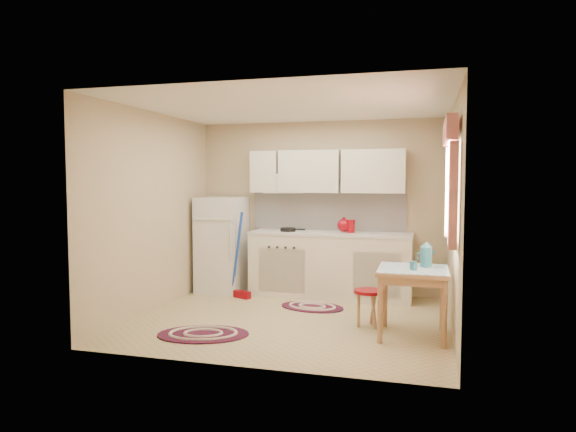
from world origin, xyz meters
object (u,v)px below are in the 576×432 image
object	(u,v)px
fridge	(222,244)
base_cabinets	(330,266)
table	(413,303)
stool	(368,308)

from	to	relation	value
fridge	base_cabinets	bearing A→B (deg)	1.76
fridge	base_cabinets	size ratio (longest dim) A/B	0.62
table	fridge	bearing A→B (deg)	151.05
base_cabinets	stool	bearing A→B (deg)	-63.05
base_cabinets	table	distance (m)	1.98
base_cabinets	stool	size ratio (longest dim) A/B	5.36
table	stool	distance (m)	0.56
fridge	stool	world-z (taller)	fridge
base_cabinets	table	bearing A→B (deg)	-53.68
base_cabinets	table	xyz separation A→B (m)	(1.17, -1.60, -0.08)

